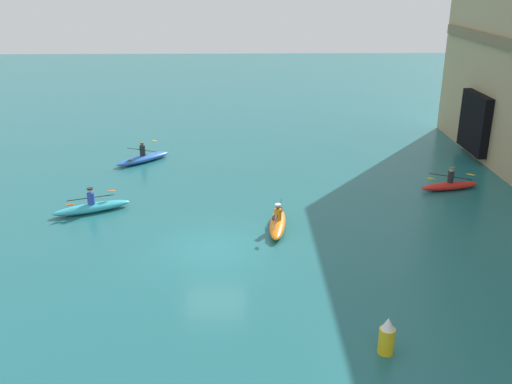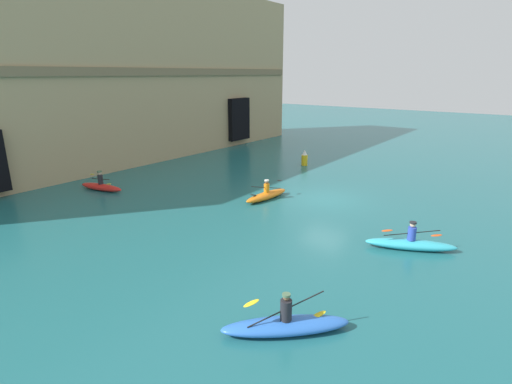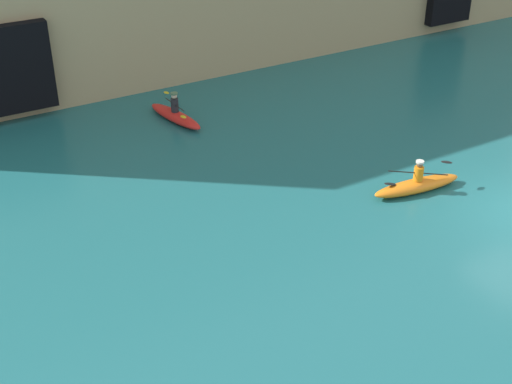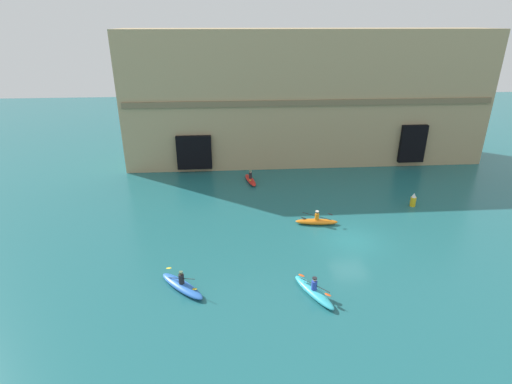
# 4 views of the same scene
# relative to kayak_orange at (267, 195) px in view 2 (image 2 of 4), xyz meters

# --- Properties ---
(ground_plane) EXTENTS (120.00, 120.00, 0.00)m
(ground_plane) POSITION_rel_kayak_orange_xyz_m (1.95, -2.65, -0.25)
(ground_plane) COLOR #1E6066
(cliff_bluff) EXTENTS (37.46, 6.71, 13.58)m
(cliff_bluff) POSITION_rel_kayak_orange_xyz_m (1.82, 15.45, 6.52)
(cliff_bluff) COLOR tan
(cliff_bluff) RESTS_ON ground
(kayak_orange) EXTENTS (3.25, 1.02, 1.11)m
(kayak_orange) POSITION_rel_kayak_orange_xyz_m (0.00, 0.00, 0.00)
(kayak_orange) COLOR orange
(kayak_orange) RESTS_ON ground
(kayak_cyan) EXTENTS (2.13, 3.47, 1.17)m
(kayak_cyan) POSITION_rel_kayak_orange_xyz_m (-1.99, -8.42, -0.00)
(kayak_cyan) COLOR #33B2C6
(kayak_cyan) RESTS_ON ground
(kayak_blue) EXTENTS (3.01, 3.13, 1.18)m
(kayak_blue) POSITION_rel_kayak_orange_xyz_m (-9.47, -7.28, -0.01)
(kayak_blue) COLOR blue
(kayak_blue) RESTS_ON ground
(kayak_red) EXTENTS (1.25, 3.16, 1.18)m
(kayak_red) POSITION_rel_kayak_orange_xyz_m (-4.48, 8.99, 0.00)
(kayak_red) COLOR red
(kayak_red) RESTS_ON ground
(marker_buoy) EXTENTS (0.46, 0.46, 1.17)m
(marker_buoy) POSITION_rel_kayak_orange_xyz_m (8.71, 2.60, 0.30)
(marker_buoy) COLOR yellow
(marker_buoy) RESTS_ON ground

